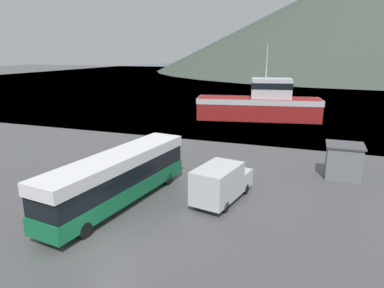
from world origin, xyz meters
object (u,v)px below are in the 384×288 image
Objects in this scene: fishing_boat at (260,104)px; dock_kiosk at (343,161)px; delivery_van at (221,182)px; tour_bus at (119,176)px; storage_bin at (70,188)px.

dock_kiosk is at bearing -166.22° from fishing_boat.
delivery_van is 0.31× the size of fishing_boat.
fishing_boat is 6.48× the size of dock_kiosk.
storage_bin is (-3.89, -0.09, -1.33)m from tour_bus.
tour_bus is at bearing 1.30° from storage_bin.
tour_bus reaches higher than storage_bin.
fishing_boat reaches higher than delivery_van.
storage_bin is 0.41× the size of dock_kiosk.
tour_bus is at bearing 162.17° from fishing_boat.
delivery_van is 10.44m from storage_bin.
delivery_van is at bearing 173.39° from fishing_boat.
tour_bus is at bearing -145.91° from delivery_van.
fishing_boat is at bearing 105.11° from delivery_van.
delivery_van is at bearing 30.52° from tour_bus.
dock_kiosk is (9.95, -22.11, -0.95)m from fishing_boat.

